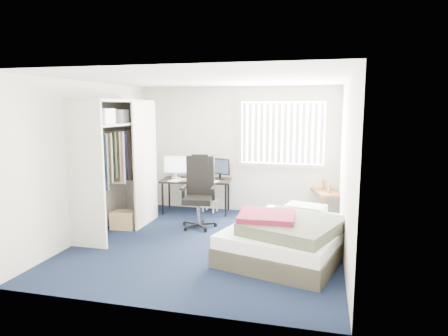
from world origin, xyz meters
TOP-DOWN VIEW (x-y plane):
  - ground at (0.00, 0.00)m, footprint 4.20×4.20m
  - room_shell at (0.00, 0.00)m, footprint 4.20×4.20m
  - window_assembly at (0.90, 2.04)m, footprint 1.72×0.09m
  - closet at (-1.67, 0.27)m, footprint 0.64×1.84m
  - desk at (-0.76, 1.76)m, footprint 1.43×0.81m
  - office_chair at (-0.41, 0.85)m, footprint 0.67×0.67m
  - footstool at (-0.51, 1.85)m, footprint 0.36×0.30m
  - nightstand at (1.75, 1.85)m, footprint 0.63×0.88m
  - bed at (1.25, -0.19)m, footprint 1.97×2.32m
  - pine_box at (-1.65, 0.40)m, footprint 0.42×0.33m

SIDE VIEW (x-z plane):
  - ground at x=0.00m, z-range 0.00..0.00m
  - pine_box at x=-1.65m, z-range 0.00..0.30m
  - footstool at x=-0.51m, z-range 0.07..0.33m
  - bed at x=1.25m, z-range -0.05..0.61m
  - nightstand at x=1.75m, z-range 0.12..0.85m
  - office_chair at x=-0.41m, z-range -0.15..1.12m
  - desk at x=-0.76m, z-range 0.15..1.28m
  - closet at x=-1.67m, z-range 0.24..2.46m
  - room_shell at x=0.00m, z-range -0.59..3.61m
  - window_assembly at x=0.90m, z-range 0.94..2.26m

